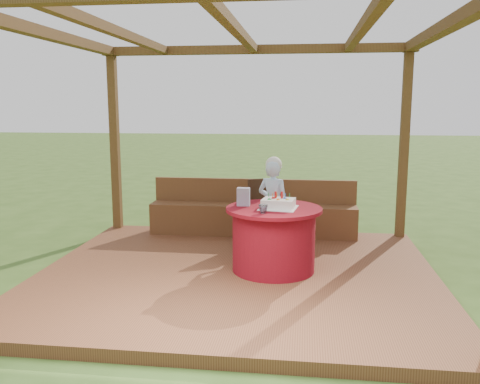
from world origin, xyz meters
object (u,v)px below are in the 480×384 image
gift_bag (243,197)px  table (274,239)px  elderly_woman (273,203)px  drinking_glass (263,209)px  birthday_cake (278,203)px  chair (266,208)px  bench (253,216)px

gift_bag → table: bearing=-11.4°
elderly_woman → drinking_glass: size_ratio=12.00×
table → birthday_cake: 0.42m
chair → birthday_cake: birthday_cake is taller
chair → drinking_glass: chair is taller
table → elderly_woman: (-0.06, 0.84, 0.25)m
bench → drinking_glass: bearing=-80.9°
birthday_cake → gift_bag: size_ratio=2.18×
bench → table: (0.41, -1.62, 0.11)m
birthday_cake → elderly_woman: bearing=97.3°
bench → gift_bag: (0.05, -1.55, 0.58)m
bench → chair: 0.59m
chair → elderly_woman: size_ratio=0.72×
bench → birthday_cake: birthday_cake is taller
elderly_woman → chair: bearing=111.7°
chair → gift_bag: (-0.18, -1.06, 0.35)m
bench → birthday_cake: 1.79m
bench → elderly_woman: 0.93m
drinking_glass → elderly_woman: bearing=88.2°
chair → birthday_cake: 1.21m
birthday_cake → gift_bag: (-0.41, 0.09, 0.05)m
birthday_cake → drinking_glass: 0.33m
table → drinking_glass: 0.53m
elderly_woman → gift_bag: (-0.30, -0.77, 0.22)m
bench → gift_bag: bearing=-88.1°
drinking_glass → gift_bag: bearing=123.5°
drinking_glass → bench: bearing=99.1°
table → drinking_glass: bearing=-106.6°
gift_bag → bench: bearing=91.2°
elderly_woman → birthday_cake: size_ratio=2.72×
birthday_cake → drinking_glass: birthday_cake is taller
elderly_woman → gift_bag: 0.85m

